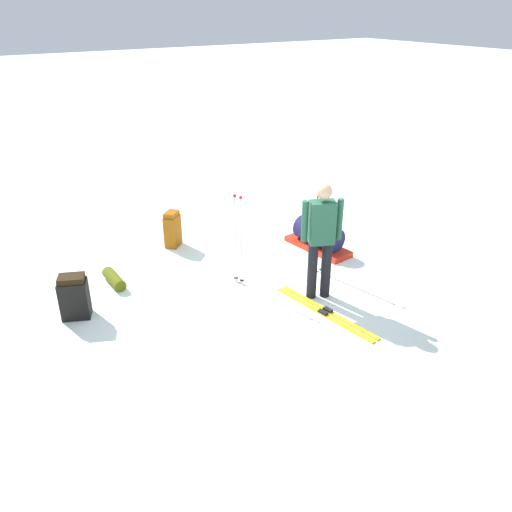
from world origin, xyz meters
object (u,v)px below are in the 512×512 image
at_px(skier_standing, 321,236).
at_px(backpack_bright, 74,297).
at_px(ski_poles_planted_near, 320,227).
at_px(ski_pair_near, 325,312).
at_px(ski_poles_planted_far, 238,236).
at_px(sleeping_mat_rolled, 114,279).
at_px(backpack_large_dark, 173,229).
at_px(gear_sled, 318,237).

distance_m(skier_standing, backpack_bright, 3.41).
height_order(skier_standing, ski_poles_planted_near, skier_standing).
relative_size(ski_pair_near, ski_poles_planted_far, 1.25).
bearing_deg(backpack_bright, sleeping_mat_rolled, 129.04).
bearing_deg(ski_pair_near, backpack_bright, -121.36).
bearing_deg(sleeping_mat_rolled, skier_standing, 50.84).
height_order(ski_pair_near, ski_poles_planted_far, ski_poles_planted_far).
height_order(skier_standing, ski_pair_near, skier_standing).
bearing_deg(sleeping_mat_rolled, backpack_bright, -50.96).
xyz_separation_m(skier_standing, ski_poles_planted_near, (-0.59, 0.47, -0.19)).
distance_m(ski_pair_near, ski_poles_planted_near, 1.42).
xyz_separation_m(ski_pair_near, ski_poles_planted_near, (-1.00, 0.66, 0.75)).
relative_size(ski_poles_planted_far, sleeping_mat_rolled, 2.54).
bearing_deg(backpack_bright, ski_poles_planted_near, 78.08).
height_order(backpack_large_dark, ski_poles_planted_near, ski_poles_planted_near).
bearing_deg(sleeping_mat_rolled, ski_pair_near, 42.81).
relative_size(backpack_bright, ski_poles_planted_far, 0.44).
bearing_deg(backpack_bright, backpack_large_dark, 123.67).
relative_size(ski_pair_near, backpack_large_dark, 2.79).
bearing_deg(sleeping_mat_rolled, backpack_large_dark, 120.46).
bearing_deg(backpack_large_dark, sleeping_mat_rolled, -59.54).
bearing_deg(ski_poles_planted_near, gear_sled, 140.91).
height_order(ski_pair_near, sleeping_mat_rolled, sleeping_mat_rolled).
relative_size(skier_standing, sleeping_mat_rolled, 3.09).
distance_m(ski_poles_planted_near, sleeping_mat_rolled, 3.19).
relative_size(ski_poles_planted_near, gear_sled, 1.09).
bearing_deg(ski_poles_planted_near, sleeping_mat_rolled, -115.17).
xyz_separation_m(backpack_large_dark, gear_sled, (1.45, 2.03, -0.08)).
relative_size(backpack_large_dark, sleeping_mat_rolled, 1.14).
height_order(ski_poles_planted_far, gear_sled, ski_poles_planted_far).
bearing_deg(skier_standing, backpack_bright, -113.56).
height_order(backpack_large_dark, gear_sled, backpack_large_dark).
distance_m(backpack_bright, gear_sled, 4.07).
distance_m(ski_pair_near, backpack_bright, 3.37).
bearing_deg(skier_standing, sleeping_mat_rolled, -129.16).
height_order(backpack_bright, gear_sled, backpack_bright).
bearing_deg(ski_poles_planted_near, backpack_large_dark, -144.51).
height_order(ski_pair_near, backpack_large_dark, backpack_large_dark).
xyz_separation_m(ski_poles_planted_near, gear_sled, (-0.65, 0.53, -0.54)).
xyz_separation_m(backpack_bright, gear_sled, (0.09, 4.06, -0.08)).
bearing_deg(ski_pair_near, ski_poles_planted_far, -157.90).
xyz_separation_m(backpack_large_dark, ski_poles_planted_near, (2.10, 1.50, 0.45)).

